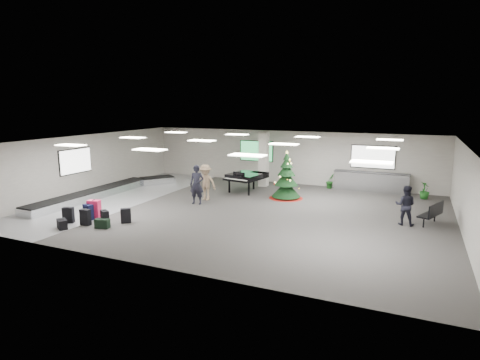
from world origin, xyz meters
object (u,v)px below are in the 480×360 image
at_px(service_counter, 371,182).
at_px(traveler_a, 197,185).
at_px(traveler_bench, 405,205).
at_px(traveler_b, 205,182).
at_px(christmas_tree, 286,182).
at_px(potted_plant_left, 330,181).
at_px(baggage_carousel, 107,191).
at_px(potted_plant_right, 425,190).
at_px(bench, 433,212).
at_px(pink_suitcase, 94,210).
at_px(grand_piano, 246,177).

height_order(service_counter, traveler_a, traveler_a).
bearing_deg(traveler_bench, traveler_b, 0.24).
bearing_deg(christmas_tree, potted_plant_left, 64.51).
distance_m(baggage_carousel, potted_plant_right, 16.69).
bearing_deg(bench, baggage_carousel, -153.96).
bearing_deg(traveler_bench, service_counter, -68.91).
height_order(bench, traveler_bench, traveler_bench).
relative_size(bench, potted_plant_left, 1.75).
relative_size(pink_suitcase, traveler_a, 0.43).
bearing_deg(potted_plant_left, christmas_tree, -115.49).
distance_m(bench, traveler_a, 10.49).
height_order(baggage_carousel, bench, bench).
distance_m(baggage_carousel, traveler_bench, 14.83).
bearing_deg(service_counter, christmas_tree, -137.47).
height_order(service_counter, traveler_bench, traveler_bench).
bearing_deg(pink_suitcase, service_counter, 34.04).
relative_size(baggage_carousel, traveler_b, 5.32).
bearing_deg(bench, service_counter, 140.12).
relative_size(service_counter, christmas_tree, 1.61).
bearing_deg(traveler_b, potted_plant_left, 47.48).
height_order(grand_piano, potted_plant_left, grand_piano).
xyz_separation_m(service_counter, pink_suitcase, (-10.16, -10.44, -0.14)).
relative_size(grand_piano, potted_plant_left, 2.68).
height_order(christmas_tree, bench, christmas_tree).
height_order(christmas_tree, grand_piano, christmas_tree).
relative_size(traveler_b, traveler_bench, 1.12).
xyz_separation_m(baggage_carousel, christmas_tree, (9.01, 3.22, 0.65)).
distance_m(traveler_a, traveler_bench, 9.42).
xyz_separation_m(service_counter, bench, (2.99, -5.53, -0.02)).
distance_m(grand_piano, traveler_bench, 8.84).
distance_m(service_counter, potted_plant_right, 2.85).
height_order(bench, traveler_a, traveler_a).
bearing_deg(bench, potted_plant_left, 155.82).
bearing_deg(traveler_b, christmas_tree, 30.82).
bearing_deg(baggage_carousel, traveler_bench, 2.83).
relative_size(grand_piano, traveler_bench, 1.46).
bearing_deg(grand_piano, service_counter, 35.28).
distance_m(pink_suitcase, traveler_bench, 12.91).
bearing_deg(service_counter, baggage_carousel, -152.33).
relative_size(grand_piano, traveler_b, 1.30).
xyz_separation_m(christmas_tree, traveler_b, (-3.63, -2.03, 0.05)).
xyz_separation_m(baggage_carousel, traveler_a, (5.39, 0.30, 0.75)).
distance_m(service_counter, christmas_tree, 5.20).
xyz_separation_m(service_counter, traveler_a, (-7.45, -6.43, 0.42)).
xyz_separation_m(pink_suitcase, traveler_bench, (12.12, 4.44, 0.40)).
bearing_deg(potted_plant_left, traveler_b, -134.17).
bearing_deg(potted_plant_right, traveler_bench, -98.54).
relative_size(service_counter, bench, 2.63).
distance_m(traveler_b, potted_plant_left, 7.53).
relative_size(service_counter, potted_plant_right, 4.55).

